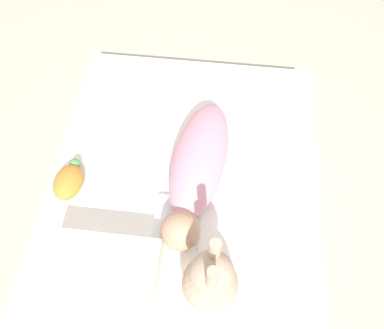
% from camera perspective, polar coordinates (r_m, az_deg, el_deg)
% --- Properties ---
extents(ground_plane, '(12.00, 12.00, 0.00)m').
position_cam_1_polar(ground_plane, '(1.55, -1.07, -4.50)').
color(ground_plane, '#B2A893').
extents(bed_mattress, '(1.21, 1.01, 0.15)m').
position_cam_1_polar(bed_mattress, '(1.48, -1.12, -3.20)').
color(bed_mattress, white).
rests_on(bed_mattress, ground_plane).
extents(burp_cloth, '(0.18, 0.16, 0.02)m').
position_cam_1_polar(burp_cloth, '(1.33, -2.21, -8.60)').
color(burp_cloth, white).
rests_on(burp_cloth, bed_mattress).
extents(swaddled_baby, '(0.62, 0.25, 0.14)m').
position_cam_1_polar(swaddled_baby, '(1.36, 0.75, -0.61)').
color(swaddled_baby, pink).
rests_on(swaddled_baby, bed_mattress).
extents(pillow, '(0.30, 0.35, 0.11)m').
position_cam_1_polar(pillow, '(1.24, -13.76, -17.37)').
color(pillow, white).
rests_on(pillow, bed_mattress).
extents(bunny_plush, '(0.17, 0.17, 0.35)m').
position_cam_1_polar(bunny_plush, '(1.14, 2.84, -17.22)').
color(bunny_plush, tan).
rests_on(bunny_plush, bed_mattress).
extents(turtle_plush, '(0.18, 0.10, 0.07)m').
position_cam_1_polar(turtle_plush, '(1.44, -18.30, -2.40)').
color(turtle_plush, orange).
rests_on(turtle_plush, bed_mattress).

